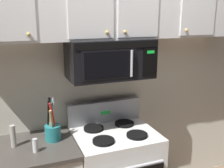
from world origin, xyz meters
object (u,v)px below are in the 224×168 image
utensil_crock_teal (53,129)px  salt_shaker (35,145)px  over_range_microwave (110,59)px  pepper_mill (13,136)px

utensil_crock_teal → salt_shaker: (-0.16, -0.16, -0.04)m
over_range_microwave → salt_shaker: over_range_microwave is taller
over_range_microwave → utensil_crock_teal: bearing=-173.8°
pepper_mill → utensil_crock_teal: bearing=0.6°
over_range_microwave → pepper_mill: size_ratio=4.04×
utensil_crock_teal → pepper_mill: utensil_crock_teal is taller
over_range_microwave → pepper_mill: bearing=-175.8°
utensil_crock_teal → pepper_mill: (-0.32, -0.00, -0.00)m
salt_shaker → pepper_mill: pepper_mill is taller
over_range_microwave → utensil_crock_teal: 0.80m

